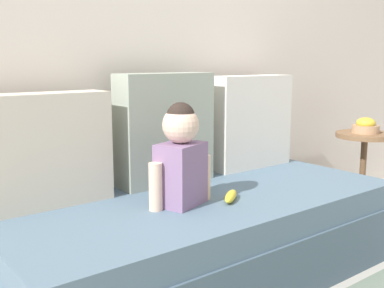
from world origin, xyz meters
TOP-DOWN VIEW (x-y plane):
  - ground_plane at (0.00, 0.00)m, footprint 12.00×12.00m
  - back_wall at (0.00, 0.55)m, footprint 5.12×0.10m
  - couch at (0.00, 0.00)m, footprint 1.92×0.83m
  - throw_pillow_left at (-0.59, 0.32)m, footprint 0.51×0.16m
  - throw_pillow_center at (0.00, 0.32)m, footprint 0.50×0.16m
  - throw_pillow_right at (0.59, 0.32)m, footprint 0.52×0.16m
  - toddler at (-0.16, -0.02)m, footprint 0.31×0.21m
  - banana at (0.05, -0.12)m, footprint 0.16×0.14m
  - side_table at (1.40, 0.08)m, footprint 0.36×0.36m
  - fruit_bowl at (1.40, 0.08)m, footprint 0.17×0.17m

SIDE VIEW (x-z plane):
  - ground_plane at x=0.00m, z-range 0.00..0.00m
  - couch at x=0.00m, z-range 0.00..0.39m
  - side_table at x=1.40m, z-range 0.14..0.69m
  - banana at x=0.05m, z-range 0.40..0.44m
  - fruit_bowl at x=1.40m, z-range 0.54..0.64m
  - toddler at x=-0.16m, z-range 0.39..0.83m
  - throw_pillow_left at x=-0.59m, z-range 0.40..0.87m
  - throw_pillow_right at x=0.59m, z-range 0.40..0.92m
  - throw_pillow_center at x=0.00m, z-range 0.40..0.94m
  - back_wall at x=0.00m, z-range 0.00..2.57m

